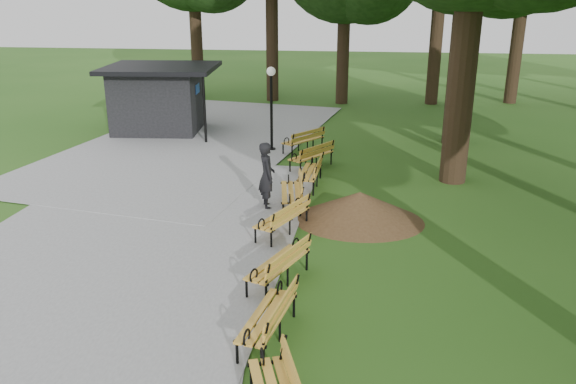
# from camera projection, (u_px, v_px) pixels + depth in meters

# --- Properties ---
(ground) EXTENTS (100.00, 100.00, 0.00)m
(ground) POSITION_uv_depth(u_px,v_px,m) (255.00, 368.00, 9.08)
(ground) COLOR #285618
(ground) RESTS_ON ground
(path) EXTENTS (12.00, 38.00, 0.06)m
(path) POSITION_uv_depth(u_px,v_px,m) (96.00, 267.00, 12.35)
(path) COLOR gray
(path) RESTS_ON ground
(person) EXTENTS (0.65, 0.78, 1.84)m
(person) POSITION_uv_depth(u_px,v_px,m) (267.00, 176.00, 15.48)
(person) COLOR black
(person) RESTS_ON ground
(kiosk) EXTENTS (4.70, 4.17, 2.75)m
(kiosk) POSITION_uv_depth(u_px,v_px,m) (158.00, 99.00, 23.82)
(kiosk) COLOR black
(kiosk) RESTS_ON ground
(lamp_post) EXTENTS (0.32, 0.32, 3.06)m
(lamp_post) POSITION_uv_depth(u_px,v_px,m) (271.00, 91.00, 20.64)
(lamp_post) COLOR black
(lamp_post) RESTS_ON ground
(dirt_mound) EXTENTS (2.79, 2.79, 0.78)m
(dirt_mound) POSITION_uv_depth(u_px,v_px,m) (359.00, 206.00, 14.75)
(dirt_mound) COLOR #47301C
(dirt_mound) RESTS_ON ground
(bench_3) EXTENTS (0.96, 1.98, 0.88)m
(bench_3) POSITION_uv_depth(u_px,v_px,m) (267.00, 317.00, 9.69)
(bench_3) COLOR gold
(bench_3) RESTS_ON ground
(bench_4) EXTENTS (1.31, 2.00, 0.88)m
(bench_4) POSITION_uv_depth(u_px,v_px,m) (278.00, 264.00, 11.55)
(bench_4) COLOR gold
(bench_4) RESTS_ON ground
(bench_5) EXTENTS (1.36, 2.00, 0.88)m
(bench_5) POSITION_uv_depth(u_px,v_px,m) (282.00, 218.00, 13.91)
(bench_5) COLOR gold
(bench_5) RESTS_ON ground
(bench_6) EXTENTS (0.91, 1.97, 0.88)m
(bench_6) POSITION_uv_depth(u_px,v_px,m) (291.00, 192.00, 15.65)
(bench_6) COLOR gold
(bench_6) RESTS_ON ground
(bench_7) EXTENTS (0.74, 1.93, 0.88)m
(bench_7) POSITION_uv_depth(u_px,v_px,m) (310.00, 172.00, 17.36)
(bench_7) COLOR gold
(bench_7) RESTS_ON ground
(bench_8) EXTENTS (1.59, 1.94, 0.88)m
(bench_8) POSITION_uv_depth(u_px,v_px,m) (311.00, 156.00, 19.09)
(bench_8) COLOR gold
(bench_8) RESTS_ON ground
(bench_9) EXTENTS (1.64, 1.91, 0.88)m
(bench_9) POSITION_uv_depth(u_px,v_px,m) (303.00, 140.00, 21.06)
(bench_9) COLOR gold
(bench_9) RESTS_ON ground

